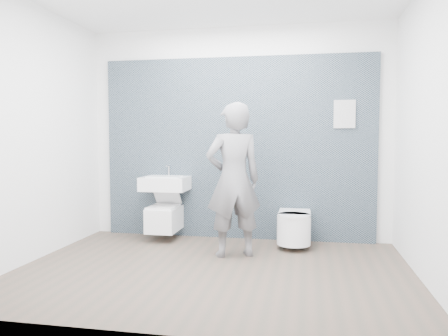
% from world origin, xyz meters
% --- Properties ---
extents(ground, '(4.00, 4.00, 0.00)m').
position_xyz_m(ground, '(0.00, 0.00, 0.00)').
color(ground, brown).
rests_on(ground, ground).
extents(room_shell, '(4.00, 4.00, 4.00)m').
position_xyz_m(room_shell, '(0.00, 0.00, 1.74)').
color(room_shell, silver).
rests_on(room_shell, ground).
extents(tile_wall, '(3.60, 0.06, 2.40)m').
position_xyz_m(tile_wall, '(0.00, 1.47, 0.00)').
color(tile_wall, black).
rests_on(tile_wall, ground).
extents(washbasin, '(0.60, 0.45, 0.45)m').
position_xyz_m(washbasin, '(-0.91, 1.21, 0.75)').
color(washbasin, white).
rests_on(washbasin, ground).
extents(toilet_square, '(0.37, 0.54, 0.64)m').
position_xyz_m(toilet_square, '(-0.91, 1.17, 0.30)').
color(toilet_square, white).
rests_on(toilet_square, ground).
extents(toilet_rounded, '(0.40, 0.68, 0.37)m').
position_xyz_m(toilet_rounded, '(0.78, 1.09, 0.25)').
color(toilet_rounded, white).
rests_on(toilet_rounded, ground).
extents(info_placard, '(0.26, 0.03, 0.35)m').
position_xyz_m(info_placard, '(1.38, 1.43, 0.00)').
color(info_placard, white).
rests_on(info_placard, ground).
extents(visitor, '(0.75, 0.63, 1.74)m').
position_xyz_m(visitor, '(0.12, 0.56, 0.87)').
color(visitor, slate).
rests_on(visitor, ground).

